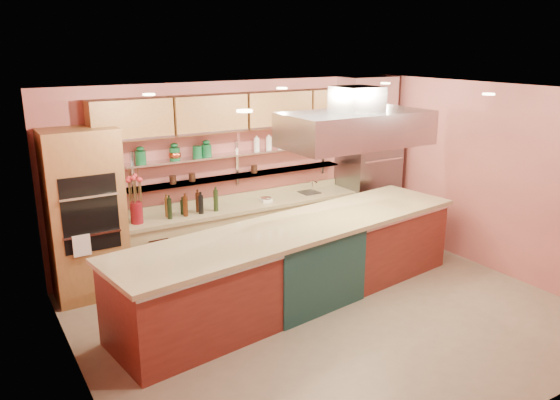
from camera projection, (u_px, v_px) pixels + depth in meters
floor at (330, 316)px, 6.97m from camera, size 6.00×5.00×0.02m
ceiling at (337, 93)px, 6.19m from camera, size 6.00×5.00×0.02m
wall_back at (239, 171)px, 8.63m from camera, size 6.00×0.04×2.80m
wall_front at (514, 286)px, 4.52m from camera, size 6.00×0.04×2.80m
wall_left at (74, 259)px, 5.09m from camera, size 0.04×5.00×2.80m
wall_right at (497, 179)px, 8.07m from camera, size 0.04×5.00×2.80m
oven_stack at (86, 215)px, 7.22m from camera, size 0.95×0.64×2.30m
refrigerator at (368, 178)px, 9.60m from camera, size 0.95×0.72×2.10m
back_counter at (246, 232)px, 8.62m from camera, size 3.84×0.64×0.93m
wall_shelf_lower at (240, 176)px, 8.52m from camera, size 3.60×0.26×0.03m
wall_shelf_upper at (240, 154)px, 8.42m from camera, size 3.60×0.26×0.03m
upper_cabinets at (243, 111)px, 8.22m from camera, size 4.60×0.36×0.55m
range_hood at (356, 129)px, 7.23m from camera, size 2.00×1.00×0.45m
ceiling_downlights at (326, 94)px, 6.37m from camera, size 4.00×2.80×0.02m
island at (298, 263)px, 7.26m from camera, size 5.16×1.79×1.06m
flower_vase at (137, 213)px, 7.55m from camera, size 0.18×0.18×0.30m
oil_bottle_cluster at (192, 205)px, 7.96m from camera, size 0.85×0.26×0.27m
kitchen_scale at (266, 199)px, 8.61m from camera, size 0.19×0.16×0.09m
bar_faucet at (312, 186)px, 9.14m from camera, size 0.03×0.03×0.20m
copper_kettle at (175, 155)px, 7.88m from camera, size 0.21×0.21×0.13m
green_canister at (197, 152)px, 8.05m from camera, size 0.18×0.18×0.17m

